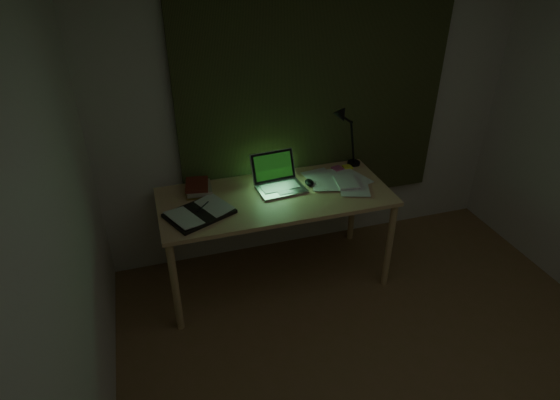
% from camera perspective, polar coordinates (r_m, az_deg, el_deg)
% --- Properties ---
extents(wall_back, '(3.50, 0.00, 2.50)m').
position_cam_1_polar(wall_back, '(3.85, 4.08, 10.82)').
color(wall_back, silver).
rests_on(wall_back, ground).
extents(wall_left, '(0.00, 4.00, 2.50)m').
position_cam_1_polar(wall_left, '(1.95, -25.73, -15.47)').
color(wall_left, silver).
rests_on(wall_left, ground).
extents(curtain, '(2.20, 0.06, 2.00)m').
position_cam_1_polar(curtain, '(3.75, 4.42, 13.48)').
color(curtain, '#31361B').
rests_on(curtain, wall_back).
extents(desk, '(1.74, 0.76, 0.79)m').
position_cam_1_polar(desk, '(3.73, -0.54, -4.67)').
color(desk, '#DBB276').
rests_on(desk, floor).
extents(laptop, '(0.39, 0.43, 0.25)m').
position_cam_1_polar(laptop, '(3.52, 0.13, 3.02)').
color(laptop, '#AEAEB3').
rests_on(laptop, desk).
extents(open_textbook, '(0.52, 0.46, 0.04)m').
position_cam_1_polar(open_textbook, '(3.32, -9.79, -1.54)').
color(open_textbook, silver).
rests_on(open_textbook, desk).
extents(book_stack, '(0.22, 0.25, 0.09)m').
position_cam_1_polar(book_stack, '(3.58, -10.00, 1.50)').
color(book_stack, silver).
rests_on(book_stack, desk).
extents(loose_papers, '(0.45, 0.47, 0.02)m').
position_cam_1_polar(loose_papers, '(3.69, 7.18, 2.13)').
color(loose_papers, silver).
rests_on(loose_papers, desk).
extents(mouse, '(0.08, 0.11, 0.04)m').
position_cam_1_polar(mouse, '(3.65, 3.59, 2.13)').
color(mouse, black).
rests_on(mouse, desk).
extents(sticky_yellow, '(0.07, 0.07, 0.02)m').
position_cam_1_polar(sticky_yellow, '(3.95, 8.22, 4.01)').
color(sticky_yellow, '#FBFF35').
rests_on(sticky_yellow, desk).
extents(sticky_pink, '(0.09, 0.09, 0.02)m').
position_cam_1_polar(sticky_pink, '(3.91, 7.03, 3.82)').
color(sticky_pink, '#C54C81').
rests_on(sticky_pink, desk).
extents(desk_lamp, '(0.44, 0.37, 0.58)m').
position_cam_1_polar(desk_lamp, '(3.90, 9.30, 8.16)').
color(desk_lamp, black).
rests_on(desk_lamp, desk).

